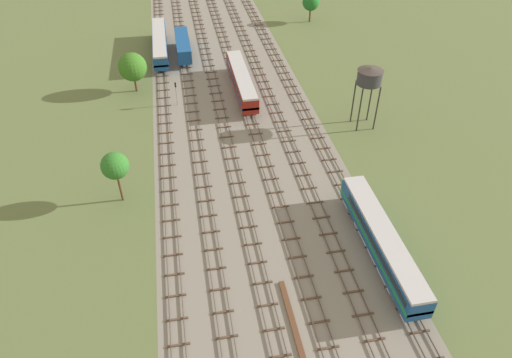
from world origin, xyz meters
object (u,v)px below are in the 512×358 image
at_px(signal_post_nearest, 176,90).
at_px(diesel_railcar_right_nearest, 382,240).
at_px(freight_boxcar_left_mid, 183,45).
at_px(water_tower, 370,77).
at_px(diesel_railcar_centre_near, 241,80).
at_px(passenger_coach_far_left_midfar, 160,42).

bearing_deg(signal_post_nearest, diesel_railcar_right_nearest, -61.77).
bearing_deg(freight_boxcar_left_mid, water_tower, -50.43).
distance_m(diesel_railcar_centre_near, freight_boxcar_left_mid, 20.99).
bearing_deg(water_tower, freight_boxcar_left_mid, 129.57).
height_order(diesel_railcar_centre_near, signal_post_nearest, signal_post_nearest).
bearing_deg(passenger_coach_far_left_midfar, water_tower, -47.51).
distance_m(diesel_railcar_right_nearest, passenger_coach_far_left_midfar, 67.79).
height_order(diesel_railcar_right_nearest, diesel_railcar_centre_near, same).
xyz_separation_m(diesel_railcar_centre_near, freight_boxcar_left_mid, (-9.63, 18.64, -0.15)).
distance_m(diesel_railcar_centre_near, water_tower, 24.24).
height_order(water_tower, signal_post_nearest, water_tower).
height_order(freight_boxcar_left_mid, water_tower, water_tower).
xyz_separation_m(freight_boxcar_left_mid, signal_post_nearest, (-2.42, -21.00, 0.47)).
xyz_separation_m(diesel_railcar_right_nearest, freight_boxcar_left_mid, (-19.27, 61.38, -0.15)).
bearing_deg(diesel_railcar_right_nearest, diesel_railcar_centre_near, 102.71).
bearing_deg(signal_post_nearest, water_tower, -22.59).
relative_size(diesel_railcar_centre_near, freight_boxcar_left_mid, 1.46).
relative_size(diesel_railcar_right_nearest, passenger_coach_far_left_midfar, 0.93).
bearing_deg(signal_post_nearest, passenger_coach_far_left_midfar, 95.99).
distance_m(water_tower, signal_post_nearest, 33.16).
relative_size(passenger_coach_far_left_midfar, water_tower, 2.11).
height_order(freight_boxcar_left_mid, passenger_coach_far_left_midfar, passenger_coach_far_left_midfar).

